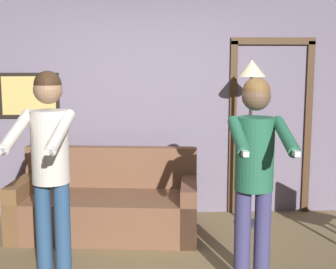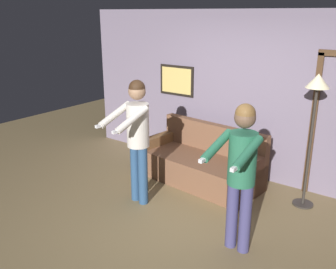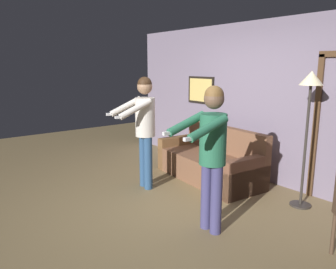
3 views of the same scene
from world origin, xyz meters
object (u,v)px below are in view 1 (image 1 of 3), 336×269
object	(u,v)px
couch	(107,207)
person_standing_right	(255,164)
torchiere_lamp	(251,92)
person_standing_left	(50,156)

from	to	relation	value
couch	person_standing_right	distance (m)	1.96
couch	person_standing_right	world-z (taller)	person_standing_right
torchiere_lamp	person_standing_left	size ratio (longest dim) A/B	1.06
torchiere_lamp	person_standing_left	world-z (taller)	torchiere_lamp
torchiere_lamp	person_standing_right	world-z (taller)	torchiere_lamp
couch	person_standing_left	xyz separation A→B (m)	(-0.34, -1.10, 0.77)
torchiere_lamp	person_standing_right	bearing A→B (deg)	-100.77
person_standing_left	person_standing_right	xyz separation A→B (m)	(1.61, -0.19, -0.03)
couch	person_standing_left	distance (m)	1.39
torchiere_lamp	person_standing_right	distance (m)	1.58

